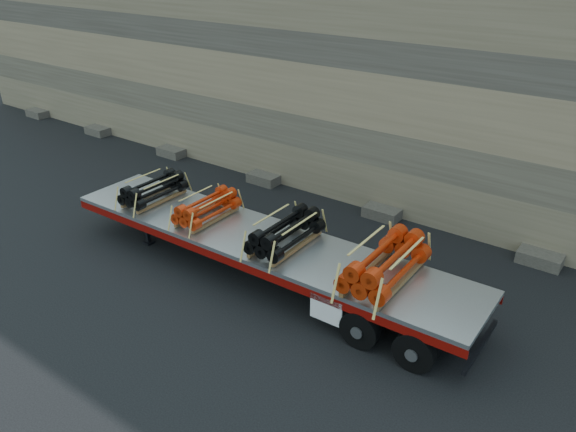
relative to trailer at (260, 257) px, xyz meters
name	(u,v)px	position (x,y,z in m)	size (l,w,h in m)	color
ground	(244,257)	(-1.01, 0.49, -0.61)	(120.00, 120.00, 0.00)	black
rock_wall	(362,93)	(-1.01, 6.99, 2.89)	(44.00, 3.00, 7.00)	#7A6B54
trailer	(260,257)	(0.00, 0.00, 0.00)	(12.11, 2.33, 1.21)	#B1B4B9
bundle_front	(154,190)	(-4.02, -0.06, 0.95)	(0.97, 1.95, 0.69)	black
bundle_midfront	(207,208)	(-1.86, -0.03, 0.94)	(0.94, 1.89, 0.67)	#BC2A0A
bundle_midrear	(286,233)	(0.84, 0.01, 0.98)	(1.07, 2.14, 0.76)	black
bundle_rear	(385,264)	(3.63, 0.06, 1.04)	(1.23, 2.47, 0.87)	#BC2A0A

